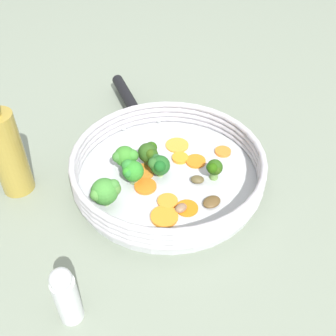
{
  "coord_description": "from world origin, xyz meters",
  "views": [
    {
      "loc": [
        0.12,
        0.52,
        0.51
      ],
      "look_at": [
        0.0,
        0.0,
        0.03
      ],
      "focal_mm": 42.0,
      "sensor_mm": 36.0,
      "label": 1
    }
  ],
  "objects_px": {
    "carrot_slice_0": "(168,201)",
    "carrot_slice_7": "(180,158)",
    "carrot_slice_6": "(223,152)",
    "carrot_slice_8": "(145,186)",
    "broccoli_floret_5": "(106,191)",
    "mushroom_piece_1": "(197,179)",
    "salt_shaker": "(66,296)",
    "carrot_slice_3": "(142,172)",
    "carrot_slice_1": "(164,217)",
    "broccoli_floret_0": "(125,157)",
    "mushroom_piece_2": "(212,202)",
    "oil_bottle": "(7,152)",
    "carrot_slice_5": "(177,145)",
    "broccoli_floret_2": "(159,165)",
    "carrot_slice_4": "(187,208)",
    "broccoli_floret_1": "(149,153)",
    "carrot_slice_2": "(196,161)",
    "mushroom_piece_0": "(180,208)",
    "skillet": "(168,177)",
    "broccoli_floret_3": "(214,168)",
    "broccoli_floret_4": "(132,171)"
  },
  "relations": [
    {
      "from": "carrot_slice_2",
      "to": "oil_bottle",
      "type": "relative_size",
      "value": 0.18
    },
    {
      "from": "mushroom_piece_2",
      "to": "oil_bottle",
      "type": "relative_size",
      "value": 0.16
    },
    {
      "from": "carrot_slice_8",
      "to": "broccoli_floret_3",
      "type": "relative_size",
      "value": 0.94
    },
    {
      "from": "broccoli_floret_3",
      "to": "salt_shaker",
      "type": "xyz_separation_m",
      "value": [
        0.27,
        0.2,
        0.01
      ]
    },
    {
      "from": "broccoli_floret_1",
      "to": "mushroom_piece_2",
      "type": "bearing_deg",
      "value": 123.35
    },
    {
      "from": "broccoli_floret_0",
      "to": "oil_bottle",
      "type": "xyz_separation_m",
      "value": [
        0.2,
        -0.02,
        0.04
      ]
    },
    {
      "from": "broccoli_floret_5",
      "to": "mushroom_piece_1",
      "type": "relative_size",
      "value": 2.19
    },
    {
      "from": "carrot_slice_3",
      "to": "broccoli_floret_2",
      "type": "bearing_deg",
      "value": 155.21
    },
    {
      "from": "carrot_slice_6",
      "to": "carrot_slice_3",
      "type": "bearing_deg",
      "value": 7.1
    },
    {
      "from": "carrot_slice_0",
      "to": "carrot_slice_1",
      "type": "height_order",
      "value": "same"
    },
    {
      "from": "carrot_slice_0",
      "to": "carrot_slice_7",
      "type": "distance_m",
      "value": 0.12
    },
    {
      "from": "carrot_slice_8",
      "to": "mushroom_piece_0",
      "type": "relative_size",
      "value": 1.76
    },
    {
      "from": "carrot_slice_1",
      "to": "carrot_slice_4",
      "type": "bearing_deg",
      "value": -166.25
    },
    {
      "from": "carrot_slice_1",
      "to": "mushroom_piece_2",
      "type": "relative_size",
      "value": 1.37
    },
    {
      "from": "salt_shaker",
      "to": "carrot_slice_1",
      "type": "bearing_deg",
      "value": -141.19
    },
    {
      "from": "carrot_slice_1",
      "to": "broccoli_floret_1",
      "type": "relative_size",
      "value": 1.01
    },
    {
      "from": "carrot_slice_7",
      "to": "broccoli_floret_1",
      "type": "distance_m",
      "value": 0.07
    },
    {
      "from": "carrot_slice_0",
      "to": "carrot_slice_4",
      "type": "bearing_deg",
      "value": 143.02
    },
    {
      "from": "carrot_slice_2",
      "to": "broccoli_floret_3",
      "type": "relative_size",
      "value": 0.9
    },
    {
      "from": "broccoli_floret_5",
      "to": "salt_shaker",
      "type": "height_order",
      "value": "salt_shaker"
    },
    {
      "from": "broccoli_floret_0",
      "to": "salt_shaker",
      "type": "xyz_separation_m",
      "value": [
        0.12,
        0.26,
        0.0
      ]
    },
    {
      "from": "carrot_slice_5",
      "to": "carrot_slice_7",
      "type": "distance_m",
      "value": 0.04
    },
    {
      "from": "broccoli_floret_1",
      "to": "broccoli_floret_4",
      "type": "xyz_separation_m",
      "value": [
        0.04,
        0.04,
        0.0
      ]
    },
    {
      "from": "broccoli_floret_3",
      "to": "broccoli_floret_5",
      "type": "height_order",
      "value": "broccoli_floret_5"
    },
    {
      "from": "carrot_slice_4",
      "to": "carrot_slice_5",
      "type": "bearing_deg",
      "value": -98.83
    },
    {
      "from": "broccoli_floret_3",
      "to": "mushroom_piece_0",
      "type": "distance_m",
      "value": 0.1
    },
    {
      "from": "mushroom_piece_2",
      "to": "broccoli_floret_0",
      "type": "bearing_deg",
      "value": -43.18
    },
    {
      "from": "skillet",
      "to": "mushroom_piece_2",
      "type": "relative_size",
      "value": 10.05
    },
    {
      "from": "broccoli_floret_0",
      "to": "mushroom_piece_2",
      "type": "relative_size",
      "value": 1.53
    },
    {
      "from": "carrot_slice_2",
      "to": "salt_shaker",
      "type": "xyz_separation_m",
      "value": [
        0.25,
        0.25,
        0.03
      ]
    },
    {
      "from": "broccoli_floret_0",
      "to": "broccoli_floret_3",
      "type": "relative_size",
      "value": 1.23
    },
    {
      "from": "carrot_slice_8",
      "to": "broccoli_floret_2",
      "type": "bearing_deg",
      "value": -141.5
    },
    {
      "from": "carrot_slice_3",
      "to": "broccoli_floret_0",
      "type": "xyz_separation_m",
      "value": [
        0.03,
        -0.02,
        0.03
      ]
    },
    {
      "from": "salt_shaker",
      "to": "oil_bottle",
      "type": "relative_size",
      "value": 0.51
    },
    {
      "from": "carrot_slice_6",
      "to": "carrot_slice_8",
      "type": "xyz_separation_m",
      "value": [
        0.17,
        0.06,
        -0.0
      ]
    },
    {
      "from": "broccoli_floret_3",
      "to": "broccoli_floret_4",
      "type": "bearing_deg",
      "value": -10.33
    },
    {
      "from": "broccoli_floret_5",
      "to": "carrot_slice_0",
      "type": "bearing_deg",
      "value": 168.76
    },
    {
      "from": "carrot_slice_5",
      "to": "broccoli_floret_4",
      "type": "relative_size",
      "value": 0.98
    },
    {
      "from": "carrot_slice_8",
      "to": "mushroom_piece_2",
      "type": "relative_size",
      "value": 1.17
    },
    {
      "from": "skillet",
      "to": "carrot_slice_2",
      "type": "bearing_deg",
      "value": -161.65
    },
    {
      "from": "mushroom_piece_1",
      "to": "skillet",
      "type": "bearing_deg",
      "value": -35.31
    },
    {
      "from": "broccoli_floret_5",
      "to": "skillet",
      "type": "bearing_deg",
      "value": -157.27
    },
    {
      "from": "carrot_slice_1",
      "to": "carrot_slice_8",
      "type": "xyz_separation_m",
      "value": [
        0.02,
        -0.08,
        -0.0
      ]
    },
    {
      "from": "skillet",
      "to": "broccoli_floret_5",
      "type": "xyz_separation_m",
      "value": [
        0.12,
        0.05,
        0.04
      ]
    },
    {
      "from": "carrot_slice_4",
      "to": "broccoli_floret_1",
      "type": "distance_m",
      "value": 0.14
    },
    {
      "from": "carrot_slice_1",
      "to": "carrot_slice_3",
      "type": "xyz_separation_m",
      "value": [
        0.02,
        -0.12,
        -0.0
      ]
    },
    {
      "from": "carrot_slice_0",
      "to": "carrot_slice_7",
      "type": "xyz_separation_m",
      "value": [
        -0.05,
        -0.11,
        0.0
      ]
    },
    {
      "from": "carrot_slice_6",
      "to": "broccoli_floret_1",
      "type": "bearing_deg",
      "value": -0.37
    },
    {
      "from": "broccoli_floret_2",
      "to": "broccoli_floret_4",
      "type": "bearing_deg",
      "value": 6.36
    },
    {
      "from": "mushroom_piece_1",
      "to": "salt_shaker",
      "type": "bearing_deg",
      "value": 39.73
    }
  ]
}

